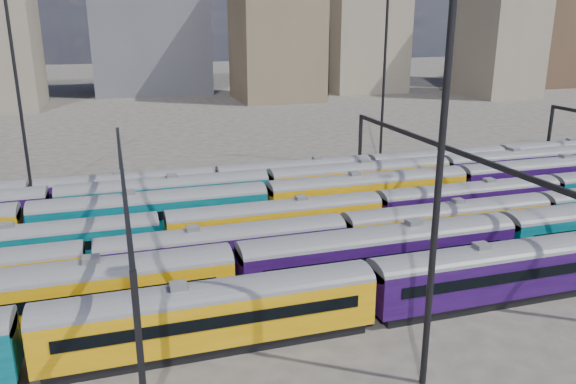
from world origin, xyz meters
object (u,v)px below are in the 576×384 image
object	(u,v)px
rake_0	(370,285)
mast_2	(442,137)
rake_1	(235,268)
rake_2	(343,232)

from	to	relation	value
rake_0	mast_2	world-z (taller)	mast_2
rake_1	rake_2	bearing A→B (deg)	25.97
rake_0	rake_2	distance (m)	10.25
mast_2	rake_2	bearing A→B (deg)	82.64
rake_0	mast_2	xyz separation A→B (m)	(0.04, -7.00, 11.25)
rake_1	mast_2	distance (m)	18.22
rake_2	mast_2	xyz separation A→B (m)	(-2.20, -17.00, 11.39)
mast_2	rake_1	bearing A→B (deg)	123.91
rake_1	rake_2	xyz separation A→B (m)	(10.27, 5.00, -0.30)
rake_0	rake_1	distance (m)	9.46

